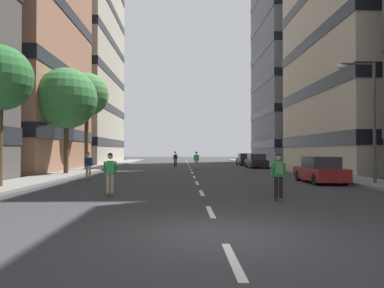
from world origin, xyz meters
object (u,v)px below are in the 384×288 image
Objects in this scene: street_tree_far at (66,99)px; streetlamp_right at (368,108)px; skater_3 at (88,164)px; street_tree_near at (87,95)px; skater_5 at (175,158)px; parked_car_near at (245,160)px; skater_0 at (110,172)px; skater_2 at (196,159)px; parked_car_far at (256,161)px; parked_car_mid at (320,171)px; skater_1 at (279,173)px.

street_tree_far is 21.07m from streetlamp_right.
skater_3 is at bearing 165.70° from streetlamp_right.
street_tree_near reaches higher than streetlamp_right.
streetlamp_right reaches higher than skater_5.
parked_car_near is 2.47× the size of skater_0.
skater_3 is at bearing -106.12° from skater_5.
parked_car_near is 11.42m from skater_2.
street_tree_near is at bearing -164.26° from parked_car_far.
parked_car_near is 6.90m from parked_car_far.
street_tree_near reaches higher than skater_3.
skater_3 is (2.97, -11.19, -6.07)m from street_tree_near.
skater_2 is at bearing 112.31° from parked_car_mid.
parked_car_near is 2.47× the size of skater_5.
parked_car_far is 2.47× the size of skater_1.
skater_5 is (-8.72, 20.45, 0.32)m from parked_car_mid.
parked_car_far is 2.47× the size of skater_5.
skater_0 is 1.00× the size of skater_3.
parked_car_mid is at bearing 26.93° from skater_0.
skater_0 is 6.89m from skater_1.
skater_1 is (12.53, -14.97, -4.86)m from street_tree_far.
street_tree_far is (-16.90, -17.74, 5.18)m from parked_car_near.
skater_1 is (-6.36, -5.80, -3.12)m from streetlamp_right.
parked_car_near is 27.20m from streetlamp_right.
skater_0 and skater_3 have the same top height.
skater_3 reaches higher than parked_car_mid.
street_tree_far is at bearing 114.15° from skater_0.
street_tree_near is 6.20m from street_tree_far.
skater_0 reaches higher than parked_car_mid.
street_tree_near is at bearing 90.00° from street_tree_far.
parked_car_far is 26.39m from skater_0.
street_tree_far is (-16.90, 7.55, 5.18)m from parked_car_mid.
parked_car_mid is at bearing -67.69° from skater_2.
parked_car_mid is 2.47× the size of skater_2.
parked_car_far is 18.69m from street_tree_near.
skater_1 is at bearing -50.06° from street_tree_far.
streetlamp_right is 9.16m from skater_1.
street_tree_far is 4.55× the size of skater_0.
skater_3 is (-13.93, 2.44, 0.32)m from parked_car_mid.
streetlamp_right reaches higher than parked_car_far.
streetlamp_right is 13.96m from skater_0.
parked_car_near is 25.05m from street_tree_far.
skater_5 is at bearing -151.00° from parked_car_near.
skater_5 is at bearing 115.81° from skater_2.
skater_3 is at bearing 134.12° from skater_1.
streetlamp_right reaches higher than parked_car_near.
skater_1 and skater_3 have the same top height.
skater_5 is (8.18, 6.83, -6.07)m from street_tree_near.
skater_0 is at bearing 164.60° from skater_1.
parked_car_mid is at bearing -9.93° from skater_3.
parked_car_near is 9.98m from skater_5.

